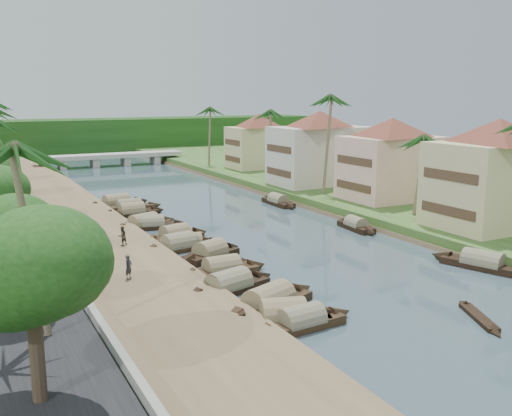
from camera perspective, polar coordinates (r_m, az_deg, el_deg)
name	(u,v)px	position (r m, az deg, el deg)	size (l,w,h in m)	color
ground	(315,258)	(48.73, 5.95, -4.96)	(220.00, 220.00, 0.00)	#384C55
left_bank	(76,226)	(61.17, -17.53, -1.70)	(10.00, 180.00, 0.80)	brown
right_bank	(353,196)	(75.27, 9.63, 1.17)	(16.00, 180.00, 1.20)	#304C1E
retaining_wall	(32,221)	(60.43, -21.50, -1.20)	(0.40, 180.00, 1.10)	gray
treeline	(81,136)	(141.64, -17.10, 6.86)	(120.00, 14.00, 8.00)	#14380F
bridge	(110,157)	(114.53, -14.40, 4.94)	(28.00, 4.00, 2.40)	#9E9D93
building_near	(496,172)	(58.67, 22.90, 3.34)	(14.85, 14.85, 10.20)	#C0BA80
building_mid	(391,158)	(70.52, 13.37, 4.89)	(14.11, 14.11, 9.70)	beige
building_far	(319,147)	(80.97, 6.32, 6.09)	(15.59, 15.59, 10.20)	beige
building_distant	(259,141)	(98.64, 0.28, 6.77)	(12.62, 12.62, 9.20)	#C0BA80
sampan_0	(301,322)	(34.24, 4.54, -11.33)	(7.81, 2.15, 2.05)	black
sampan_1	(283,317)	(34.88, 2.71, -10.85)	(8.09, 4.03, 2.34)	black
sampan_2	(269,303)	(37.06, 1.29, -9.48)	(9.46, 5.24, 2.45)	black
sampan_3	(229,286)	(40.18, -2.74, -7.83)	(8.85, 4.19, 2.32)	black
sampan_4	(222,270)	(43.82, -3.42, -6.21)	(7.80, 2.02, 2.21)	black
sampan_5	(210,254)	(48.26, -4.58, -4.58)	(7.43, 4.44, 2.32)	black
sampan_6	(179,246)	(51.01, -7.75, -3.77)	(8.12, 3.26, 2.35)	black
sampan_7	(188,244)	(51.70, -6.85, -3.56)	(7.23, 2.32, 1.93)	black
sampan_8	(175,236)	(54.46, -8.09, -2.82)	(7.72, 3.39, 2.31)	black
sampan_9	(150,225)	(59.64, -10.52, -1.68)	(8.30, 3.20, 2.08)	black
sampan_10	(144,224)	(60.06, -11.15, -1.61)	(8.42, 4.52, 2.29)	black
sampan_11	(132,212)	(66.59, -12.31, -0.40)	(7.97, 2.11, 2.27)	black
sampan_12	(129,207)	(69.84, -12.57, 0.12)	(8.24, 1.76, 1.99)	black
sampan_13	(116,203)	(72.30, -13.78, 0.44)	(8.99, 3.44, 2.38)	black
sampan_14	(483,264)	(48.77, 21.73, -5.20)	(4.39, 9.02, 2.17)	black
sampan_15	(356,226)	(59.20, 9.97, -1.76)	(2.01, 7.01, 1.90)	black
sampan_16	(278,202)	(71.58, 2.23, 0.65)	(1.80, 8.19, 2.02)	black
canoe_0	(479,318)	(38.18, 21.37, -10.17)	(3.15, 5.67, 0.78)	black
canoe_1	(220,263)	(46.83, -3.66, -5.46)	(5.17, 2.46, 0.84)	black
canoe_2	(159,227)	(59.89, -9.71, -1.90)	(5.83, 0.96, 0.85)	black
palm_1	(420,139)	(61.13, 16.04, 6.64)	(3.20, 3.20, 9.62)	#6D6148
palm_2	(327,99)	(72.30, 7.09, 10.77)	(3.20, 3.20, 13.74)	#6D6148
palm_3	(270,113)	(86.71, 1.40, 9.50)	(3.20, 3.20, 11.53)	#6D6148
palm_4	(30,151)	(29.54, -21.69, 5.32)	(3.20, 3.20, 11.26)	#6D6148
palm_7	(208,110)	(102.83, -4.78, 9.77)	(3.20, 3.20, 11.60)	#6D6148
tree_0	(30,269)	(23.77, -21.66, -5.70)	(5.36, 5.36, 7.81)	#463728
tree_1	(8,233)	(34.27, -23.52, -2.28)	(4.55, 4.55, 6.63)	#463728
tree_6	(345,150)	(84.38, 8.94, 5.77)	(3.98, 3.98, 6.25)	#463728
person_near	(129,267)	(41.28, -12.62, -5.77)	(0.62, 0.41, 1.71)	#24232B
person_far	(122,236)	(50.41, -13.23, -2.73)	(0.81, 0.63, 1.67)	#302E22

